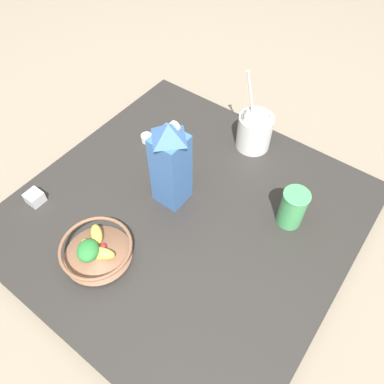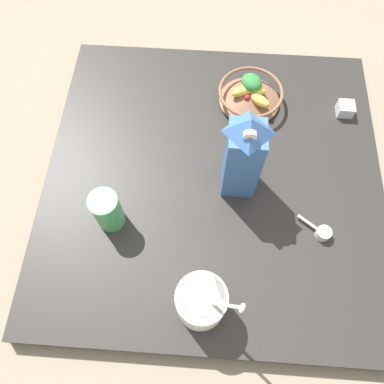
{
  "view_description": "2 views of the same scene",
  "coord_description": "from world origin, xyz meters",
  "px_view_note": "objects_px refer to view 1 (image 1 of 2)",
  "views": [
    {
      "loc": [
        -0.4,
        0.51,
        0.96
      ],
      "look_at": [
        0.0,
        -0.03,
        0.1
      ],
      "focal_mm": 35.0,
      "sensor_mm": 36.0,
      "label": 1
    },
    {
      "loc": [
        -0.03,
        -0.5,
        0.98
      ],
      "look_at": [
        -0.05,
        -0.1,
        0.14
      ],
      "focal_mm": 35.0,
      "sensor_mm": 36.0,
      "label": 2
    }
  ],
  "objects_px": {
    "milk_carton": "(171,164)",
    "yogurt_tub": "(255,130)",
    "fruit_bowl": "(96,250)",
    "drinking_cup": "(293,207)",
    "spice_jar": "(35,198)"
  },
  "relations": [
    {
      "from": "milk_carton",
      "to": "yogurt_tub",
      "type": "distance_m",
      "value": 0.36
    },
    {
      "from": "drinking_cup",
      "to": "yogurt_tub",
      "type": "bearing_deg",
      "value": -39.84
    },
    {
      "from": "milk_carton",
      "to": "drinking_cup",
      "type": "distance_m",
      "value": 0.36
    },
    {
      "from": "yogurt_tub",
      "to": "drinking_cup",
      "type": "height_order",
      "value": "yogurt_tub"
    },
    {
      "from": "fruit_bowl",
      "to": "yogurt_tub",
      "type": "relative_size",
      "value": 0.78
    },
    {
      "from": "milk_carton",
      "to": "yogurt_tub",
      "type": "relative_size",
      "value": 1.17
    },
    {
      "from": "fruit_bowl",
      "to": "milk_carton",
      "type": "distance_m",
      "value": 0.31
    },
    {
      "from": "yogurt_tub",
      "to": "spice_jar",
      "type": "height_order",
      "value": "yogurt_tub"
    },
    {
      "from": "fruit_bowl",
      "to": "yogurt_tub",
      "type": "distance_m",
      "value": 0.64
    },
    {
      "from": "fruit_bowl",
      "to": "drinking_cup",
      "type": "xyz_separation_m",
      "value": [
        -0.36,
        -0.42,
        0.03
      ]
    },
    {
      "from": "milk_carton",
      "to": "spice_jar",
      "type": "xyz_separation_m",
      "value": [
        0.32,
        0.26,
        -0.13
      ]
    },
    {
      "from": "fruit_bowl",
      "to": "milk_carton",
      "type": "relative_size",
      "value": 0.67
    },
    {
      "from": "fruit_bowl",
      "to": "yogurt_tub",
      "type": "bearing_deg",
      "value": -100.31
    },
    {
      "from": "milk_carton",
      "to": "yogurt_tub",
      "type": "xyz_separation_m",
      "value": [
        -0.08,
        -0.34,
        -0.08
      ]
    },
    {
      "from": "milk_carton",
      "to": "drinking_cup",
      "type": "relative_size",
      "value": 2.35
    }
  ]
}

